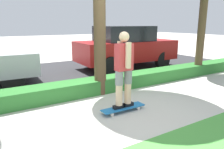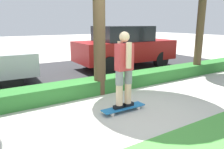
% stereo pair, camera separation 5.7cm
% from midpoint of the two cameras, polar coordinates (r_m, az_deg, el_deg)
% --- Properties ---
extents(ground_plane, '(60.00, 60.00, 0.00)m').
position_cam_midpoint_polar(ground_plane, '(4.52, 4.47, -10.16)').
color(ground_plane, '#BCB7AD').
extents(street_asphalt, '(15.22, 5.00, 0.01)m').
position_cam_midpoint_polar(street_asphalt, '(8.12, -13.24, 0.19)').
color(street_asphalt, '#2D2D30').
rests_on(street_asphalt, ground_plane).
extents(hedge_row, '(15.22, 0.60, 0.36)m').
position_cam_midpoint_polar(hedge_row, '(5.74, -4.94, -3.06)').
color(hedge_row, '#2D702D').
rests_on(hedge_row, ground_plane).
extents(skateboard, '(0.97, 0.24, 0.09)m').
position_cam_midpoint_polar(skateboard, '(4.59, 3.33, -8.70)').
color(skateboard, '#1E6BAD').
rests_on(skateboard, ground_plane).
extents(skater_person, '(0.48, 0.40, 1.54)m').
position_cam_midpoint_polar(skater_person, '(4.35, 3.47, 1.58)').
color(skater_person, black).
rests_on(skater_person, skateboard).
extents(parked_car_middle, '(4.06, 1.84, 1.68)m').
position_cam_midpoint_polar(parked_car_middle, '(8.89, 3.81, 7.25)').
color(parked_car_middle, maroon).
rests_on(parked_car_middle, ground_plane).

